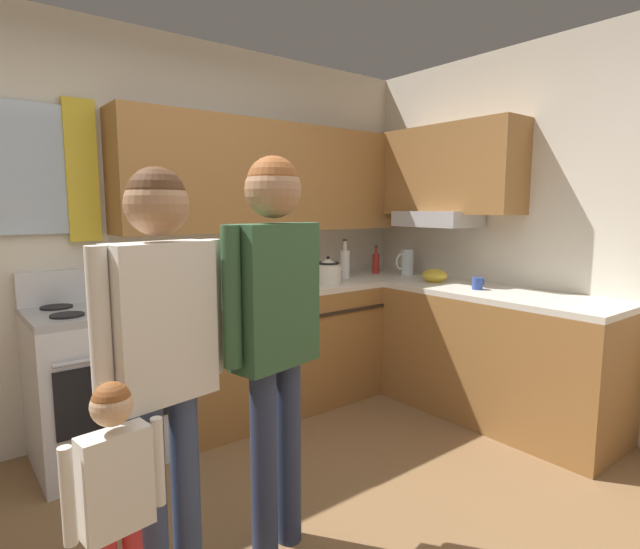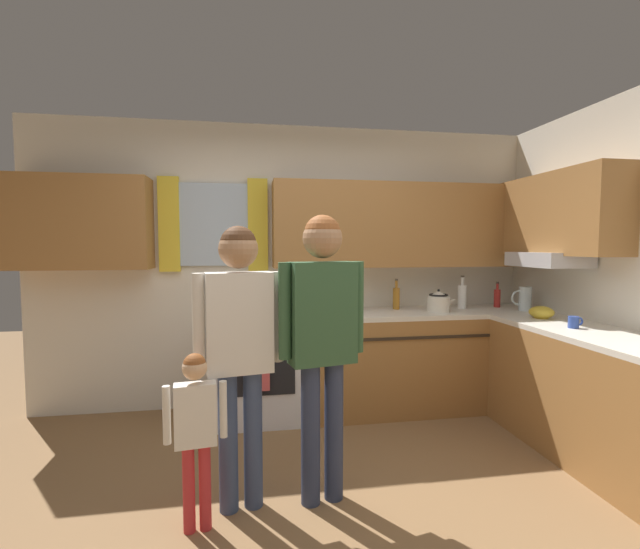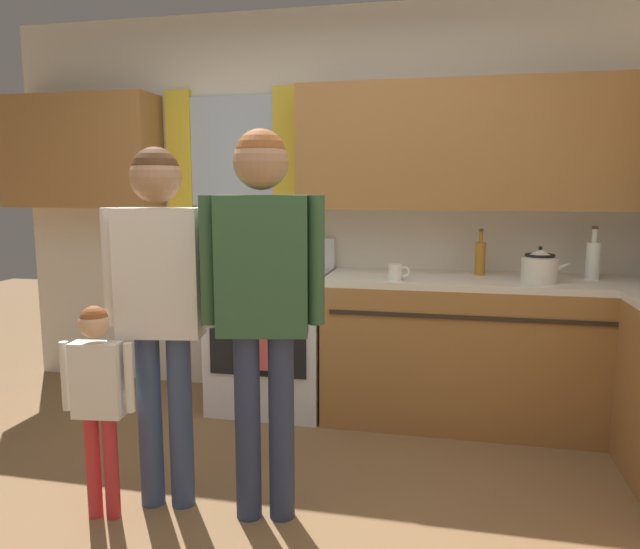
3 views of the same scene
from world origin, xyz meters
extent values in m
plane|color=olive|center=(0.00, 0.00, 0.00)|extent=(12.00, 12.00, 0.00)
cube|color=silver|center=(0.00, 1.90, 1.30)|extent=(4.60, 0.10, 2.60)
cube|color=silver|center=(-0.68, 1.83, 1.68)|extent=(0.60, 0.03, 0.74)
cube|color=yellow|center=(-1.07, 1.82, 1.68)|extent=(0.18, 0.04, 0.84)
cube|color=yellow|center=(-0.29, 1.82, 1.68)|extent=(0.18, 0.04, 0.84)
cube|color=#9E6B38|center=(-1.75, 1.69, 1.68)|extent=(1.10, 0.32, 0.77)
cube|color=#9E6B38|center=(1.07, 1.69, 1.68)|extent=(2.46, 0.32, 0.77)
cube|color=#9E6B38|center=(1.18, 1.54, 0.43)|extent=(2.24, 0.62, 0.86)
cube|color=silver|center=(1.18, 1.54, 0.88)|extent=(2.24, 0.62, 0.04)
cube|color=#2D2319|center=(1.18, 1.23, 0.72)|extent=(2.12, 0.01, 0.02)
cube|color=silver|center=(-0.32, 1.54, 0.43)|extent=(0.73, 0.62, 0.86)
cube|color=black|center=(-0.32, 1.23, 0.48)|extent=(0.61, 0.01, 0.36)
cylinder|color=#ADADB2|center=(-0.32, 1.20, 0.70)|extent=(0.61, 0.02, 0.02)
cube|color=#ADADB2|center=(-0.32, 1.54, 0.88)|extent=(0.73, 0.62, 0.04)
cube|color=silver|center=(-0.32, 1.81, 1.00)|extent=(0.73, 0.08, 0.20)
cylinder|color=black|center=(-0.50, 1.40, 0.91)|extent=(0.17, 0.17, 0.01)
cylinder|color=black|center=(-0.14, 1.40, 0.91)|extent=(0.17, 0.17, 0.01)
cylinder|color=black|center=(-0.50, 1.68, 0.91)|extent=(0.17, 0.17, 0.01)
cylinder|color=black|center=(-0.14, 1.68, 0.91)|extent=(0.17, 0.17, 0.01)
cube|color=#CC4C4C|center=(-0.32, 1.19, 0.52)|extent=(0.20, 0.02, 0.34)
cylinder|color=#B27223|center=(0.99, 1.66, 1.00)|extent=(0.06, 0.06, 0.20)
cylinder|color=#B27223|center=(0.99, 1.66, 1.14)|extent=(0.02, 0.02, 0.07)
cylinder|color=#3F382D|center=(0.99, 1.66, 1.18)|extent=(0.03, 0.03, 0.02)
cylinder|color=white|center=(1.62, 1.62, 1.01)|extent=(0.08, 0.08, 0.22)
cylinder|color=white|center=(1.62, 1.62, 1.16)|extent=(0.03, 0.03, 0.08)
cylinder|color=#3F382D|center=(1.62, 1.62, 1.21)|extent=(0.03, 0.03, 0.02)
cylinder|color=white|center=(0.49, 1.34, 0.95)|extent=(0.08, 0.08, 0.09)
torus|color=white|center=(0.54, 1.34, 0.95)|extent=(0.07, 0.01, 0.07)
cylinder|color=silver|center=(1.30, 1.44, 0.97)|extent=(0.20, 0.20, 0.14)
cone|color=silver|center=(1.30, 1.44, 1.06)|extent=(0.18, 0.18, 0.05)
sphere|color=black|center=(1.30, 1.44, 1.09)|extent=(0.02, 0.02, 0.02)
cone|color=silver|center=(1.43, 1.44, 1.00)|extent=(0.09, 0.04, 0.07)
torus|color=black|center=(1.30, 1.44, 1.05)|extent=(0.17, 0.17, 0.02)
cylinder|color=#38476B|center=(-0.36, 0.25, 0.39)|extent=(0.11, 0.11, 0.79)
cylinder|color=#38476B|center=(-0.50, 0.23, 0.39)|extent=(0.11, 0.11, 0.79)
cube|color=white|center=(-0.43, 0.24, 1.07)|extent=(0.38, 0.21, 0.56)
cylinder|color=white|center=(-0.22, 0.28, 1.09)|extent=(0.07, 0.07, 0.51)
cylinder|color=white|center=(-0.64, 0.21, 1.09)|extent=(0.07, 0.07, 0.51)
sphere|color=#A87A56|center=(-0.43, 0.24, 1.48)|extent=(0.22, 0.22, 0.22)
sphere|color=#4C2D19|center=(-0.43, 0.24, 1.51)|extent=(0.20, 0.20, 0.20)
cylinder|color=#2D3856|center=(0.11, 0.25, 0.41)|extent=(0.11, 0.11, 0.82)
cylinder|color=#2D3856|center=(-0.03, 0.22, 0.41)|extent=(0.11, 0.11, 0.82)
cube|color=#335938|center=(0.04, 0.24, 1.11)|extent=(0.40, 0.23, 0.58)
cylinder|color=#335938|center=(0.26, 0.28, 1.14)|extent=(0.07, 0.07, 0.54)
cylinder|color=#335938|center=(-0.18, 0.19, 1.14)|extent=(0.07, 0.07, 0.54)
sphere|color=#A87A56|center=(0.04, 0.24, 1.54)|extent=(0.23, 0.23, 0.23)
sphere|color=brown|center=(0.04, 0.24, 1.57)|extent=(0.21, 0.21, 0.21)
cylinder|color=red|center=(-0.61, 0.09, 0.23)|extent=(0.06, 0.06, 0.46)
cylinder|color=red|center=(-0.69, 0.08, 0.23)|extent=(0.06, 0.06, 0.46)
cube|color=white|center=(-0.65, 0.08, 0.62)|extent=(0.22, 0.12, 0.33)
cylinder|color=white|center=(-0.51, 0.10, 0.64)|extent=(0.04, 0.04, 0.30)
cylinder|color=white|center=(-0.79, 0.07, 0.64)|extent=(0.04, 0.04, 0.30)
sphere|color=#DBAD84|center=(-0.65, 0.08, 0.87)|extent=(0.13, 0.13, 0.13)
sphere|color=brown|center=(-0.65, 0.08, 0.89)|extent=(0.12, 0.12, 0.12)
camera|label=1|loc=(-1.05, -1.44, 1.47)|focal=28.02mm
camera|label=2|loc=(-0.37, -2.15, 1.50)|focal=24.03mm
camera|label=3|loc=(0.79, -2.07, 1.43)|focal=33.09mm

